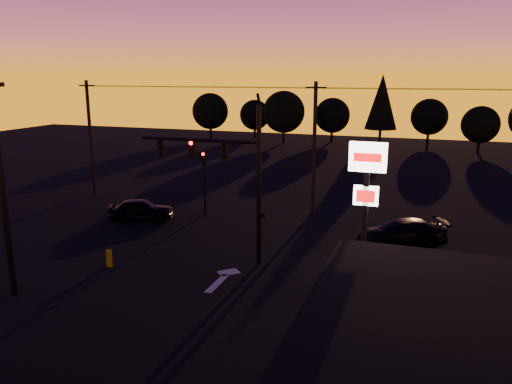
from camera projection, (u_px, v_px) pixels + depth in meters
ground at (198, 290)px, 22.35m from camera, size 120.00×120.00×0.00m
lane_arrow at (223, 278)px, 23.72m from camera, size 1.20×3.10×0.01m
traffic_signal_mast at (229, 167)px, 24.91m from camera, size 6.79×0.52×8.58m
secondary_signal at (204, 174)px, 33.85m from camera, size 0.30×0.31×4.35m
parking_lot_light at (1, 177)px, 20.79m from camera, size 1.25×0.30×9.14m
pylon_sign at (366, 188)px, 20.34m from camera, size 1.50×0.28×6.80m
utility_pole_0 at (90, 137)px, 39.29m from camera, size 1.40×0.26×9.00m
utility_pole_1 at (314, 148)px, 33.51m from camera, size 1.40×0.26×9.00m
power_wires at (316, 88)px, 32.59m from camera, size 36.00×1.22×0.07m
bollard at (109, 258)px, 25.05m from camera, size 0.29×0.29×0.86m
tree_0 at (210, 111)px, 74.41m from camera, size 5.36×5.36×6.74m
tree_1 at (255, 115)px, 75.38m from camera, size 4.54×4.54×5.71m
tree_2 at (284, 112)px, 68.64m from camera, size 5.77×5.78×7.26m
tree_3 at (332, 115)px, 70.53m from camera, size 4.95×4.95×6.22m
tree_4 at (382, 102)px, 65.02m from camera, size 4.18×4.18×9.50m
tree_5 at (429, 117)px, 68.19m from camera, size 4.95×4.95×6.22m
tree_6 at (480, 125)px, 60.82m from camera, size 4.54×4.54×5.71m
car_left at (141, 209)px, 33.01m from camera, size 4.54×3.25×1.44m
car_right at (401, 233)px, 28.09m from camera, size 5.47×3.98×1.47m
suv_parked at (351, 333)px, 17.27m from camera, size 2.51×5.26×1.45m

